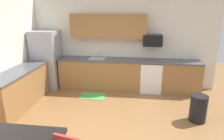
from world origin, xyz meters
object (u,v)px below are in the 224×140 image
at_px(trash_bin, 198,108).
at_px(refrigerator, 47,60).
at_px(microwave, 152,40).
at_px(oven_range, 151,76).

bearing_deg(trash_bin, refrigerator, 159.40).
bearing_deg(trash_bin, microwave, 118.79).
bearing_deg(trash_bin, oven_range, 120.26).
height_order(refrigerator, microwave, refrigerator).
distance_m(refrigerator, oven_range, 3.20).
xyz_separation_m(oven_range, trash_bin, (0.95, -1.63, -0.16)).
bearing_deg(refrigerator, microwave, 3.25).
bearing_deg(refrigerator, trash_bin, -20.60).
bearing_deg(microwave, trash_bin, -61.21).
xyz_separation_m(refrigerator, microwave, (3.17, 0.18, 0.63)).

